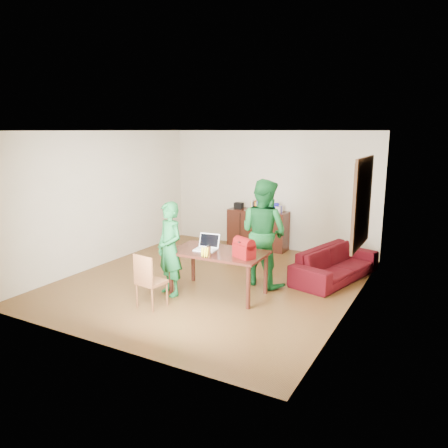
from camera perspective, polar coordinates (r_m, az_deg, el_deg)
The scene contains 10 objects.
room at distance 7.82m, azimuth -1.22°, elevation 1.84°, with size 5.20×5.70×2.90m.
table at distance 7.28m, azimuth -0.75°, elevation -4.28°, with size 1.60×0.94×0.74m.
chair at distance 6.97m, azimuth -9.48°, elevation -8.66°, with size 0.44×0.42×0.86m.
person_near at distance 7.28m, azimuth -7.10°, elevation -3.24°, with size 0.57×0.38×1.57m, color #15612A.
person_far at distance 7.70m, azimuth 5.19°, elevation -1.12°, with size 0.92×0.72×1.89m, color #145B24.
laptop at distance 7.31m, azimuth -2.42°, elevation -3.09°, with size 0.39×0.30×0.25m.
bananas at distance 6.93m, azimuth -2.52°, elevation -4.08°, with size 0.18×0.11×0.07m, color yellow, non-canonical shape.
bottle at distance 6.92m, azimuth -2.02°, elevation -3.54°, with size 0.06×0.06×0.19m, color #5C3215.
red_bag at distance 6.87m, azimuth 2.64°, elevation -3.38°, with size 0.35×0.20×0.26m, color #6E0A07.
sofa at distance 8.35m, azimuth 14.35°, elevation -5.06°, with size 1.98×0.78×0.58m, color #390714.
Camera 1 is at (3.83, -6.54, 2.71)m, focal length 35.00 mm.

